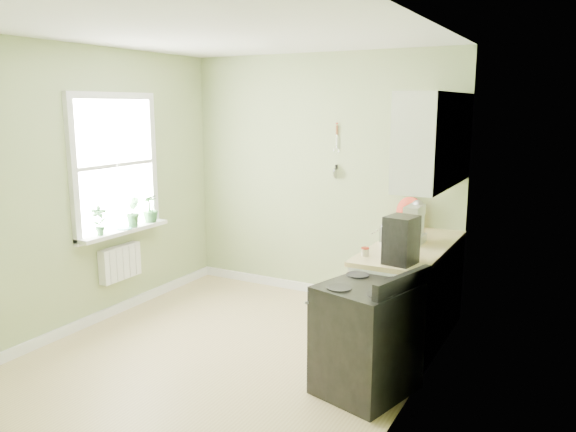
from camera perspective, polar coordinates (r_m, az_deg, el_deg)
The scene contains 21 objects.
floor at distance 5.12m, azimuth -5.73°, elevation -13.72°, with size 3.20×3.60×0.02m, color tan.
ceiling at distance 4.68m, azimuth -6.41°, elevation 18.08°, with size 3.20×3.60×0.02m, color white.
wall_back at distance 6.27m, azimuth 3.34°, elevation 3.92°, with size 3.20×0.02×2.70m, color #A3B37A.
wall_left at distance 5.77m, azimuth -19.38°, elevation 2.66°, with size 0.02×3.60×2.70m, color #A3B37A.
wall_right at distance 4.04m, azimuth 13.14°, elevation -0.44°, with size 0.02×3.60×2.70m, color #A3B37A.
base_cabinets at distance 5.29m, azimuth 12.36°, elevation -7.90°, with size 0.60×1.60×0.87m, color white.
countertop at distance 5.17m, azimuth 12.46°, elevation -3.11°, with size 0.64×1.60×0.04m, color beige.
upper_cabinets at distance 5.08m, azimuth 14.71°, elevation 7.52°, with size 0.35×1.40×0.80m, color white.
window at distance 5.93m, azimuth -17.19°, elevation 4.96°, with size 0.06×1.14×1.44m.
window_sill at distance 5.99m, azimuth -16.33°, elevation -1.44°, with size 0.18×1.14×0.04m, color white.
radiator at distance 6.05m, azimuth -16.69°, elevation -4.55°, with size 0.12×0.50×0.35m, color white.
wall_utensils at distance 6.14m, azimuth 4.94°, elevation 5.76°, with size 0.02×0.14×0.58m.
stove at distance 4.35m, azimuth 8.02°, elevation -12.14°, with size 0.77×0.82×0.96m.
stand_mixer at distance 5.21m, azimuth 12.66°, elevation -0.94°, with size 0.19×0.33×0.38m.
kettle at distance 5.18m, azimuth 9.86°, elevation -1.65°, with size 0.19×0.11×0.19m.
coffee_maker at distance 4.51m, azimuth 11.38°, elevation -2.53°, with size 0.25×0.27×0.38m.
red_tray at distance 5.87m, azimuth 12.28°, elevation 0.38°, with size 0.32×0.32×0.02m, color red.
jar at distance 4.72m, azimuth 7.84°, elevation -3.59°, with size 0.07×0.07×0.07m.
plant_a at distance 5.72m, azimuth -18.65°, elevation -0.45°, with size 0.15×0.11×0.29m, color #2F6331.
plant_b at distance 6.03m, azimuth -15.52°, elevation 0.40°, with size 0.17×0.14×0.31m, color #2F6331.
plant_c at distance 6.22m, azimuth -13.84°, elevation 0.73°, with size 0.17×0.17×0.30m, color #2F6331.
Camera 1 is at (2.64, -3.83, 2.15)m, focal length 35.00 mm.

